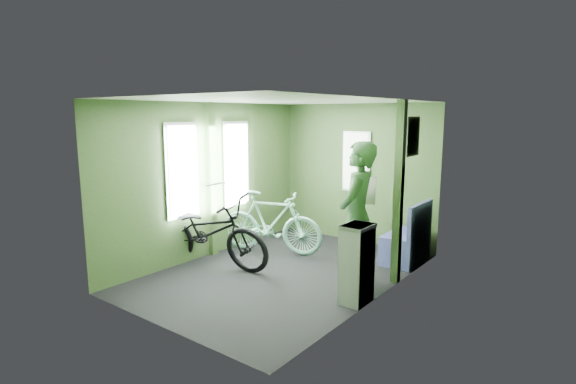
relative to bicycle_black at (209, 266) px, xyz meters
The scene contains 6 objects.
room 1.79m from the bicycle_black, 26.14° to the left, with size 4.00×4.02×2.31m.
bicycle_black is the anchor object (origin of this frame).
bicycle_mint 1.05m from the bicycle_black, 72.25° to the left, with size 0.46×1.64×0.99m, color #85D1B4.
passenger 2.30m from the bicycle_black, 15.21° to the left, with size 0.57×0.75×1.81m.
waste_box 2.31m from the bicycle_black, ahead, with size 0.27×0.38×0.92m, color gray.
bench_seat 2.87m from the bicycle_black, 41.28° to the left, with size 0.48×0.85×0.89m.
Camera 1 is at (3.57, -4.61, 2.13)m, focal length 28.00 mm.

